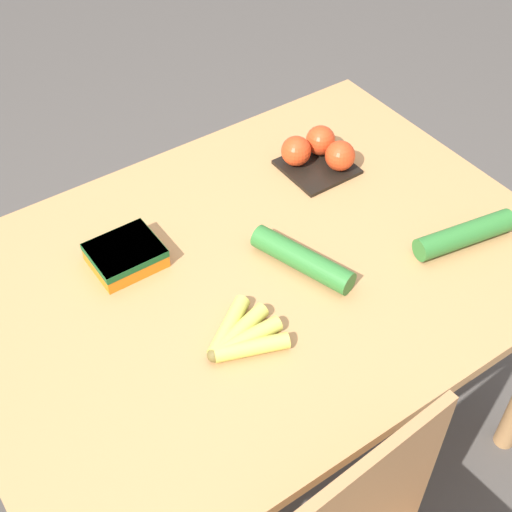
# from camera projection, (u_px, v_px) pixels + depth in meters

# --- Properties ---
(ground_plane) EXTENTS (12.00, 12.00, 0.00)m
(ground_plane) POSITION_uv_depth(u_px,v_px,m) (256.00, 441.00, 2.17)
(ground_plane) COLOR #4C4742
(dining_table) EXTENTS (1.36, 0.98, 0.77)m
(dining_table) POSITION_uv_depth(u_px,v_px,m) (256.00, 293.00, 1.69)
(dining_table) COLOR #B27F4C
(dining_table) RESTS_ON ground_plane
(banana_bunch) EXTENTS (0.17, 0.17, 0.03)m
(banana_bunch) POSITION_uv_depth(u_px,v_px,m) (241.00, 337.00, 1.45)
(banana_bunch) COLOR brown
(banana_bunch) RESTS_ON dining_table
(tomato_pack) EXTENTS (0.17, 0.17, 0.09)m
(tomato_pack) POSITION_uv_depth(u_px,v_px,m) (319.00, 152.00, 1.85)
(tomato_pack) COLOR black
(tomato_pack) RESTS_ON dining_table
(carrot_bag) EXTENTS (0.15, 0.13, 0.05)m
(carrot_bag) POSITION_uv_depth(u_px,v_px,m) (125.00, 254.00, 1.60)
(carrot_bag) COLOR orange
(carrot_bag) RESTS_ON dining_table
(cucumber_near) EXTENTS (0.13, 0.26, 0.06)m
(cucumber_near) POSITION_uv_depth(u_px,v_px,m) (302.00, 259.00, 1.59)
(cucumber_near) COLOR #2D702D
(cucumber_near) RESTS_ON dining_table
(cucumber_far) EXTENTS (0.26, 0.10, 0.06)m
(cucumber_far) POSITION_uv_depth(u_px,v_px,m) (465.00, 235.00, 1.65)
(cucumber_far) COLOR #2D702D
(cucumber_far) RESTS_ON dining_table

